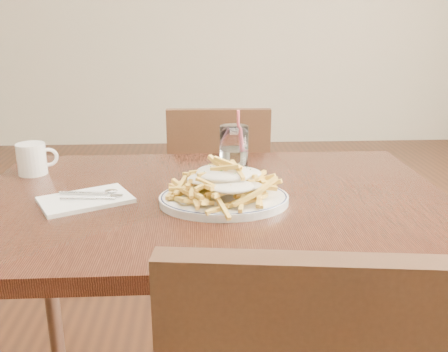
{
  "coord_description": "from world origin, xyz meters",
  "views": [
    {
      "loc": [
        -0.04,
        -1.19,
        1.19
      ],
      "look_at": [
        0.03,
        -0.06,
        0.82
      ],
      "focal_mm": 40.0,
      "sensor_mm": 36.0,
      "label": 1
    }
  ],
  "objects": [
    {
      "name": "water_glass",
      "position": [
        0.07,
        0.2,
        0.81
      ],
      "size": [
        0.08,
        0.08,
        0.18
      ],
      "color": "white",
      "rests_on": "table"
    },
    {
      "name": "chair_far",
      "position": [
        0.05,
        0.75,
        0.48
      ],
      "size": [
        0.41,
        0.41,
        0.85
      ],
      "color": "#331D11",
      "rests_on": "ground"
    },
    {
      "name": "table",
      "position": [
        0.0,
        0.0,
        0.67
      ],
      "size": [
        1.2,
        0.8,
        0.75
      ],
      "color": "black",
      "rests_on": "ground"
    },
    {
      "name": "loaded_fries",
      "position": [
        0.03,
        -0.06,
        0.81
      ],
      "size": [
        0.3,
        0.26,
        0.08
      ],
      "color": "gold",
      "rests_on": "fries_plate"
    },
    {
      "name": "napkin",
      "position": [
        -0.31,
        -0.03,
        0.76
      ],
      "size": [
        0.25,
        0.22,
        0.01
      ],
      "primitive_type": "cube",
      "rotation": [
        0.0,
        0.0,
        0.48
      ],
      "color": "silver",
      "rests_on": "table"
    },
    {
      "name": "cutlery",
      "position": [
        -0.31,
        -0.02,
        0.76
      ],
      "size": [
        0.17,
        0.06,
        0.01
      ],
      "color": "silver",
      "rests_on": "napkin"
    },
    {
      "name": "coffee_mug",
      "position": [
        -0.51,
        0.21,
        0.79
      ],
      "size": [
        0.11,
        0.08,
        0.09
      ],
      "color": "white",
      "rests_on": "table"
    },
    {
      "name": "fries_plate",
      "position": [
        0.03,
        -0.06,
        0.76
      ],
      "size": [
        0.36,
        0.33,
        0.02
      ],
      "color": "white",
      "rests_on": "table"
    }
  ]
}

